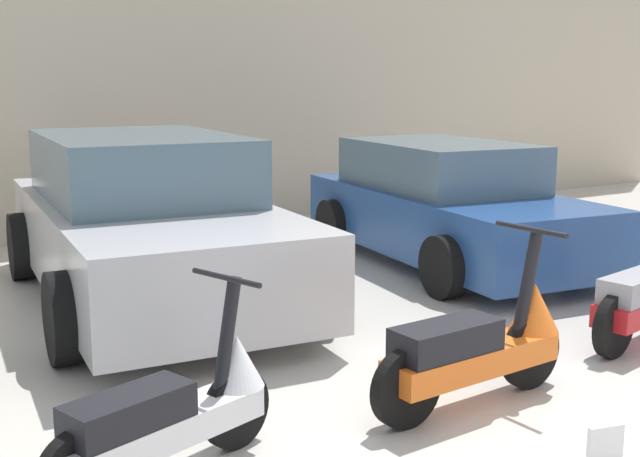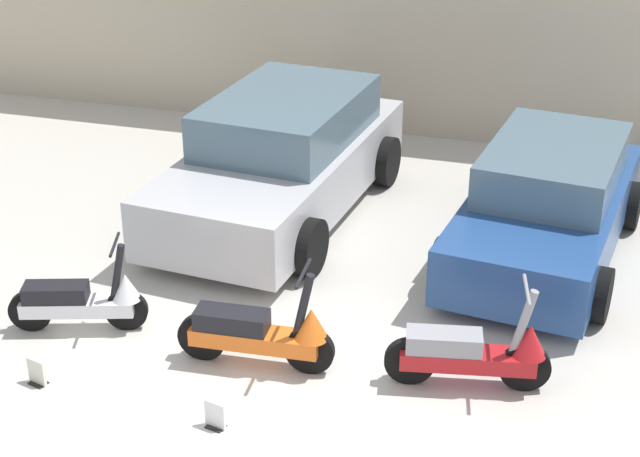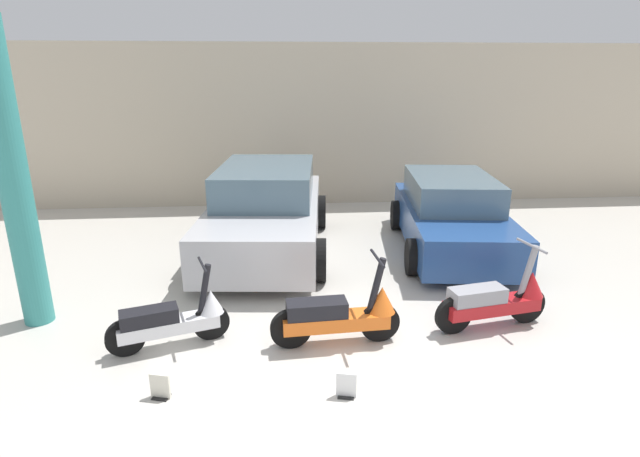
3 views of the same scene
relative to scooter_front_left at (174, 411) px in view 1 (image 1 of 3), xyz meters
The scene contains 6 objects.
wall_back 6.92m from the scooter_front_left, 71.24° to the left, with size 19.60×0.12×3.65m, color beige.
scooter_front_left is the anchor object (origin of this frame).
scooter_front_right 1.93m from the scooter_front_left, ahead, with size 1.52×0.55×1.06m.
car_rear_left 3.41m from the scooter_front_left, 72.71° to the left, with size 2.40×4.48×1.47m.
car_rear_center 5.21m from the scooter_front_left, 35.00° to the left, with size 2.19×3.97×1.29m.
placard_near_right_scooter 2.17m from the scooter_front_left, 31.14° to the right, with size 0.20×0.15×0.26m.
Camera 1 is at (-3.50, -2.46, 1.97)m, focal length 45.00 mm.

